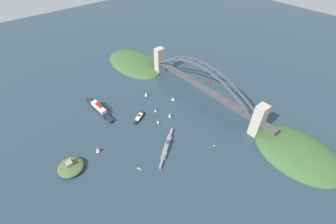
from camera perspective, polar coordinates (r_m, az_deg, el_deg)
The scene contains 18 objects.
ground_plane at distance 446.76m, azimuth 7.91°, elevation 3.64°, with size 1400.00×1400.00×0.00m, color #283D4C.
harbor_arch_bridge at distance 429.13m, azimuth 8.28°, elevation 6.81°, with size 310.42×18.69×73.10m.
headland_west_shore at distance 396.98m, azimuth 30.10°, elevation -9.04°, with size 132.02×97.68×28.68m.
headland_east_shore at distance 557.65m, azimuth -8.19°, elevation 11.96°, with size 165.93×95.26×23.36m.
ocean_liner at distance 427.13m, azimuth -17.00°, elevation 0.84°, with size 88.00×13.16×18.25m.
naval_cruiser at distance 349.99m, azimuth -0.35°, elevation -8.65°, with size 50.03×65.95×16.54m.
harbor_ferry_steamer at distance 398.63m, azimuth -7.25°, elevation -1.32°, with size 21.09×31.90×8.27m.
fort_island_mid_harbor at distance 352.31m, azimuth -23.33°, elevation -12.58°, with size 35.97×35.85×15.83m.
seaplane_taxiing_near_bridge at distance 491.52m, azimuth 10.23°, elevation 7.55°, with size 10.92×7.96×4.76m.
small_boat_0 at distance 359.73m, azimuth 11.58°, elevation -8.45°, with size 3.05×7.44×2.46m.
small_boat_1 at distance 357.54m, azimuth -17.31°, elevation -9.10°, with size 8.63×9.84×12.61m.
small_boat_2 at distance 330.36m, azimuth -7.27°, elevation -14.00°, with size 6.80×3.99×2.60m.
small_boat_3 at distance 396.30m, azimuth 0.48°, elevation -0.82°, with size 8.01×9.15×10.02m.
small_boat_4 at distance 433.20m, azimuth 1.34°, elevation 3.36°, with size 8.31×6.54×8.39m.
small_boat_5 at distance 407.51m, azimuth -3.15°, elevation 0.38°, with size 6.38×6.11×8.26m.
small_boat_6 at distance 444.04m, azimuth -5.54°, elevation 4.50°, with size 10.22×8.58×11.92m.
small_boat_7 at distance 385.94m, azimuth -2.52°, elevation -2.50°, with size 8.09×5.00×7.55m.
channel_marker_buoy at distance 423.55m, azimuth 3.08°, elevation 1.78°, with size 2.20×2.20×2.75m.
Camera 1 is at (-227.33, 272.25, 271.65)m, focal length 24.16 mm.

